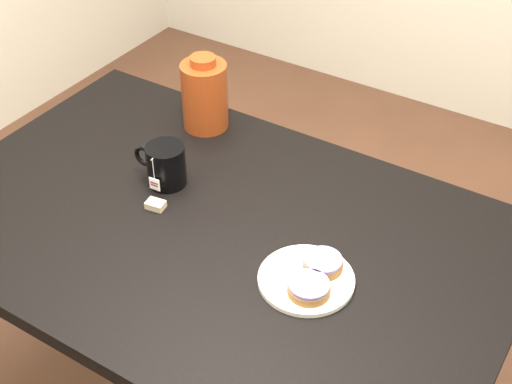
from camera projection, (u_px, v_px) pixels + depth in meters
table at (215, 251)px, 1.74m from camera, size 1.40×0.90×0.75m
plate at (306, 279)px, 1.53m from camera, size 0.21×0.21×0.02m
bagel_back at (323, 263)px, 1.55m from camera, size 0.12×0.12×0.03m
bagel_front at (309, 288)px, 1.49m from camera, size 0.12×0.12×0.03m
mug at (165, 165)px, 1.78m from camera, size 0.15×0.11×0.11m
teabag_pouch at (156, 205)px, 1.73m from camera, size 0.05×0.04×0.02m
bagel_package at (205, 95)px, 1.96m from camera, size 0.16×0.16×0.21m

